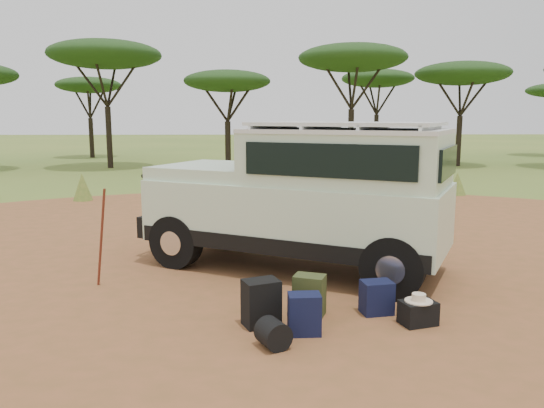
{
  "coord_description": "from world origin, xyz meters",
  "views": [
    {
      "loc": [
        -0.69,
        -8.06,
        2.56
      ],
      "look_at": [
        -0.38,
        1.4,
        1.0
      ],
      "focal_mm": 35.0,
      "sensor_mm": 36.0,
      "label": 1
    }
  ],
  "objects_px": {
    "walking_staff": "(101,238)",
    "backpack_black": "(261,303)",
    "backpack_navy": "(304,314)",
    "hard_case": "(418,313)",
    "safari_vehicle": "(305,199)",
    "duffel_navy": "(377,298)",
    "backpack_olive": "(309,296)"
  },
  "relations": [
    {
      "from": "walking_staff",
      "to": "backpack_black",
      "type": "distance_m",
      "value": 2.88
    },
    {
      "from": "backpack_navy",
      "to": "hard_case",
      "type": "height_order",
      "value": "backpack_navy"
    },
    {
      "from": "safari_vehicle",
      "to": "duffel_navy",
      "type": "xyz_separation_m",
      "value": [
        0.74,
        -2.13,
        -0.97
      ]
    },
    {
      "from": "backpack_navy",
      "to": "duffel_navy",
      "type": "height_order",
      "value": "backpack_navy"
    },
    {
      "from": "walking_staff",
      "to": "duffel_navy",
      "type": "height_order",
      "value": "walking_staff"
    },
    {
      "from": "walking_staff",
      "to": "hard_case",
      "type": "bearing_deg",
      "value": -65.43
    },
    {
      "from": "backpack_black",
      "to": "duffel_navy",
      "type": "height_order",
      "value": "backpack_black"
    },
    {
      "from": "safari_vehicle",
      "to": "hard_case",
      "type": "height_order",
      "value": "safari_vehicle"
    },
    {
      "from": "backpack_black",
      "to": "backpack_navy",
      "type": "bearing_deg",
      "value": -50.53
    },
    {
      "from": "safari_vehicle",
      "to": "backpack_olive",
      "type": "xyz_separation_m",
      "value": [
        -0.15,
        -2.16,
        -0.92
      ]
    },
    {
      "from": "duffel_navy",
      "to": "safari_vehicle",
      "type": "bearing_deg",
      "value": 99.57
    },
    {
      "from": "duffel_navy",
      "to": "hard_case",
      "type": "relative_size",
      "value": 1.04
    },
    {
      "from": "duffel_navy",
      "to": "hard_case",
      "type": "height_order",
      "value": "duffel_navy"
    },
    {
      "from": "safari_vehicle",
      "to": "backpack_navy",
      "type": "relative_size",
      "value": 10.84
    },
    {
      "from": "safari_vehicle",
      "to": "backpack_navy",
      "type": "distance_m",
      "value": 2.93
    },
    {
      "from": "safari_vehicle",
      "to": "walking_staff",
      "type": "bearing_deg",
      "value": -136.55
    },
    {
      "from": "backpack_black",
      "to": "backpack_olive",
      "type": "bearing_deg",
      "value": 5.24
    },
    {
      "from": "backpack_navy",
      "to": "backpack_olive",
      "type": "relative_size",
      "value": 0.92
    },
    {
      "from": "safari_vehicle",
      "to": "walking_staff",
      "type": "xyz_separation_m",
      "value": [
        -3.14,
        -0.92,
        -0.43
      ]
    },
    {
      "from": "backpack_black",
      "to": "backpack_navy",
      "type": "distance_m",
      "value": 0.58
    },
    {
      "from": "backpack_navy",
      "to": "hard_case",
      "type": "xyz_separation_m",
      "value": [
        1.44,
        0.25,
        -0.1
      ]
    },
    {
      "from": "walking_staff",
      "to": "backpack_navy",
      "type": "distance_m",
      "value": 3.46
    },
    {
      "from": "safari_vehicle",
      "to": "duffel_navy",
      "type": "height_order",
      "value": "safari_vehicle"
    },
    {
      "from": "backpack_navy",
      "to": "backpack_olive",
      "type": "distance_m",
      "value": 0.61
    },
    {
      "from": "walking_staff",
      "to": "backpack_black",
      "type": "xyz_separation_m",
      "value": [
        2.37,
        -1.56,
        -0.47
      ]
    },
    {
      "from": "walking_staff",
      "to": "backpack_olive",
      "type": "xyz_separation_m",
      "value": [
        3.0,
        -1.24,
        -0.5
      ]
    },
    {
      "from": "backpack_black",
      "to": "backpack_olive",
      "type": "distance_m",
      "value": 0.7
    },
    {
      "from": "duffel_navy",
      "to": "walking_staff",
      "type": "bearing_deg",
      "value": 153.04
    },
    {
      "from": "walking_staff",
      "to": "backpack_black",
      "type": "height_order",
      "value": "walking_staff"
    },
    {
      "from": "duffel_navy",
      "to": "hard_case",
      "type": "bearing_deg",
      "value": -51.57
    },
    {
      "from": "backpack_navy",
      "to": "safari_vehicle",
      "type": "bearing_deg",
      "value": 82.56
    },
    {
      "from": "walking_staff",
      "to": "backpack_navy",
      "type": "bearing_deg",
      "value": -77.78
    }
  ]
}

